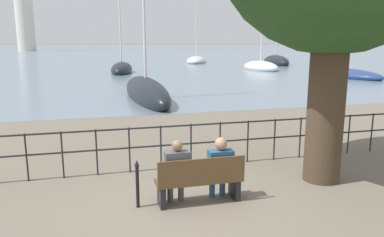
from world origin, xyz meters
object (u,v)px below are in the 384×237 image
seated_person_right (220,165)px  sailboat_2 (122,69)px  seated_person_left (177,169)px  closed_umbrella (137,181)px  sailboat_1 (146,92)px  sailboat_0 (261,67)px  sailboat_4 (196,61)px  park_bench (200,181)px  sailboat_3 (276,62)px  sailboat_5 (344,74)px  harbor_lighthouse (24,12)px

seated_person_right → sailboat_2: size_ratio=0.10×
seated_person_left → closed_umbrella: size_ratio=1.38×
seated_person_right → sailboat_1: (0.44, 13.02, -0.33)m
seated_person_left → sailboat_0: 33.64m
seated_person_right → sailboat_4: sailboat_4 is taller
sailboat_1 → sailboat_2: (0.06, 16.82, 0.03)m
park_bench → sailboat_1: sailboat_1 is taller
sailboat_1 → sailboat_3: sailboat_3 is taller
park_bench → sailboat_0: size_ratio=0.13×
sailboat_3 → seated_person_left: bearing=-110.0°
sailboat_2 → sailboat_4: (11.26, 14.12, -0.05)m
seated_person_right → sailboat_5: 27.49m
park_bench → sailboat_0: 33.52m
sailboat_4 → harbor_lighthouse: 82.59m
sailboat_2 → sailboat_5: sailboat_2 is taller
closed_umbrella → sailboat_5: bearing=46.4°
sailboat_5 → harbor_lighthouse: 106.34m
sailboat_0 → sailboat_2: bearing=173.6°
park_bench → seated_person_right: size_ratio=1.33×
sailboat_2 → sailboat_3: (20.14, 7.89, 0.00)m
sailboat_0 → harbor_lighthouse: 96.69m
sailboat_0 → sailboat_1: size_ratio=1.37×
sailboat_4 → sailboat_1: bearing=-89.0°
park_bench → harbor_lighthouse: bearing=99.9°
seated_person_right → park_bench: bearing=-169.8°
park_bench → closed_umbrella: 1.13m
sailboat_3 → sailboat_5: size_ratio=1.12×
seated_person_right → sailboat_5: size_ratio=0.14×
sailboat_1 → sailboat_3: 31.92m
sailboat_2 → closed_umbrella: bearing=-83.9°
sailboat_0 → closed_umbrella: bearing=-125.0°
closed_umbrella → seated_person_right: bearing=-1.5°
sailboat_4 → harbor_lighthouse: harbor_lighthouse is taller
sailboat_2 → park_bench: bearing=-81.7°
seated_person_left → sailboat_5: bearing=47.5°
closed_umbrella → sailboat_5: (19.64, 20.64, -0.25)m
closed_umbrella → sailboat_2: size_ratio=0.07×
seated_person_left → sailboat_1: 13.08m
seated_person_left → sailboat_4: (12.58, 43.96, -0.35)m
seated_person_left → sailboat_0: size_ratio=0.10×
closed_umbrella → sailboat_1: (1.98, 12.98, -0.15)m
seated_person_right → sailboat_5: (18.10, 20.68, -0.43)m
sailboat_1 → sailboat_2: 16.82m
sailboat_5 → park_bench: bearing=-141.0°
park_bench → closed_umbrella: size_ratio=1.82×
park_bench → sailboat_2: (0.91, 29.91, -0.06)m
sailboat_3 → sailboat_4: sailboat_4 is taller
seated_person_right → sailboat_3: 43.01m
seated_person_left → closed_umbrella: 0.74m
seated_person_right → sailboat_4: size_ratio=0.10×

